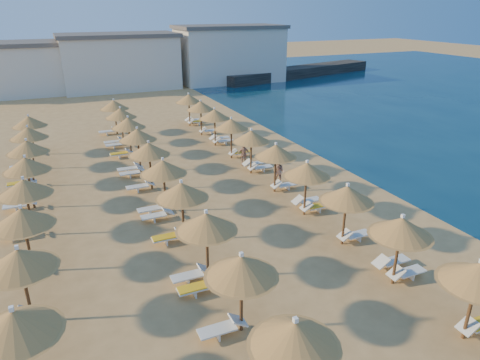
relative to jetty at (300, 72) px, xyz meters
name	(u,v)px	position (x,y,z in m)	size (l,w,h in m)	color
ground	(250,236)	(-29.56, -44.30, -0.75)	(220.00, 220.00, 0.00)	tan
jetty	(300,72)	(0.00, 0.00, 0.00)	(30.00, 4.00, 1.50)	black
hotel_blocks	(132,60)	(-26.59, 0.53, 2.95)	(45.69, 9.89, 8.10)	beige
parasol_row_east	(276,152)	(-25.88, -39.93, 1.81)	(2.53, 36.75, 3.14)	brown
parasol_row_west	(163,168)	(-32.67, -39.93, 1.81)	(2.53, 36.75, 3.14)	brown
parasol_row_inland	(25,176)	(-39.36, -38.22, 1.81)	(2.53, 26.48, 3.14)	brown
loungers	(188,200)	(-31.30, -39.68, -0.41)	(16.61, 35.68, 0.66)	white
beachgoer_b	(279,172)	(-25.07, -38.93, 0.06)	(0.79, 0.62, 1.63)	tan
beachgoer_c	(243,154)	(-25.68, -34.83, 0.05)	(0.93, 0.39, 1.60)	tan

